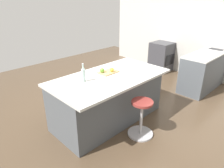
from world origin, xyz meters
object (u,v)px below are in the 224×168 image
Objects in this scene: oven_range at (161,57)px; kitchen_island at (108,98)px; apple_green at (102,70)px; cutting_board at (108,72)px; water_bottle at (83,75)px; apple_yellow at (112,70)px; stool_by_window at (141,119)px.

oven_range is 0.41× the size of kitchen_island.
oven_range is 3.25m from apple_green.
kitchen_island is 0.48m from cutting_board.
apple_green is 0.48m from water_bottle.
cutting_board is 0.59m from water_bottle.
apple_yellow is 0.25× the size of water_bottle.
kitchen_island is 0.75m from water_bottle.
oven_range is 10.62× the size of apple_green.
stool_by_window is at bearing 86.82° from cutting_board.
water_bottle is at bearing -57.71° from stool_by_window.
water_bottle reaches higher than apple_green.
oven_range is at bearing -164.88° from apple_yellow.
cutting_board is 0.13m from apple_green.
oven_range is 3.12m from apple_yellow.
kitchen_island is at bearing 45.85° from cutting_board.
kitchen_island is 0.76m from stool_by_window.
apple_yellow reaches higher than kitchen_island.
water_bottle is (0.58, 0.01, 0.11)m from cutting_board.
apple_yellow is (-0.09, -0.80, 0.66)m from stool_by_window.
kitchen_island is at bearing 15.39° from oven_range.
stool_by_window is (-0.05, 0.75, -0.15)m from kitchen_island.
stool_by_window is 8.28× the size of apple_yellow.
oven_range is 11.28× the size of apple_yellow.
cutting_board reaches higher than stool_by_window.
apple_green is at bearing -23.42° from cutting_board.
apple_green is at bearing 12.73° from oven_range.
water_bottle reaches higher than apple_yellow.
apple_yellow reaches higher than cutting_board.
water_bottle is (0.62, -0.04, 0.06)m from apple_yellow.
apple_green is at bearing -31.90° from apple_yellow.
kitchen_island is 3.30× the size of stool_by_window.
apple_green reaches higher than oven_range.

